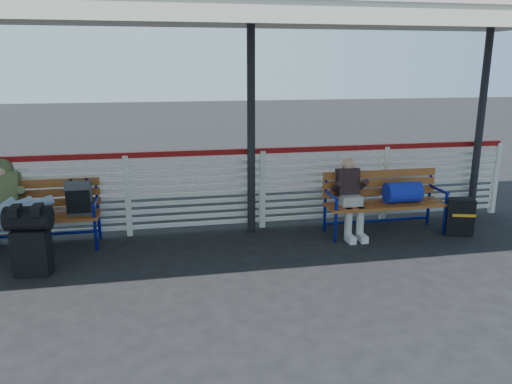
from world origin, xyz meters
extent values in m
plane|color=black|center=(0.00, 0.00, 0.00)|extent=(60.00, 60.00, 0.00)
cube|color=silver|center=(0.00, 1.90, 0.60)|extent=(12.00, 0.04, 1.04)
cube|color=maroon|center=(0.00, 1.90, 1.20)|extent=(12.00, 0.06, 0.08)
cube|color=silver|center=(6.00, 1.90, 0.60)|extent=(0.08, 0.08, 1.20)
cube|color=silver|center=(0.00, 0.90, 3.08)|extent=(12.60, 3.60, 0.16)
cube|color=silver|center=(0.00, -0.85, 2.95)|extent=(12.60, 0.06, 0.30)
cylinder|color=black|center=(1.80, 1.75, 1.50)|extent=(0.12, 0.12, 3.00)
cylinder|color=black|center=(5.50, 1.75, 1.50)|extent=(0.12, 0.12, 3.00)
cube|color=black|center=(-1.07, 0.67, 0.28)|extent=(0.44, 0.29, 0.56)
cylinder|color=black|center=(-1.07, 0.67, 0.71)|extent=(0.54, 0.35, 0.29)
cube|color=#9F5A1E|center=(-1.27, 1.55, 0.45)|extent=(1.80, 0.50, 0.04)
cube|color=#9F5A1E|center=(-1.27, 1.81, 0.72)|extent=(1.80, 0.10, 0.40)
cylinder|color=navy|center=(-0.42, 1.35, 0.23)|extent=(0.04, 0.04, 0.45)
cylinder|color=navy|center=(-0.42, 1.82, 0.45)|extent=(0.04, 0.04, 0.90)
cube|color=#46494E|center=(-0.62, 1.55, 0.70)|extent=(0.32, 0.20, 0.46)
cube|color=#9F5A1E|center=(3.73, 1.24, 0.45)|extent=(1.80, 0.50, 0.04)
cube|color=#9F5A1E|center=(3.73, 1.50, 0.72)|extent=(1.80, 0.10, 0.40)
cylinder|color=navy|center=(2.88, 1.04, 0.23)|extent=(0.04, 0.04, 0.45)
cylinder|color=navy|center=(4.58, 1.04, 0.23)|extent=(0.04, 0.04, 0.45)
cylinder|color=navy|center=(2.88, 1.51, 0.45)|extent=(0.04, 0.04, 0.90)
cylinder|color=navy|center=(4.58, 1.51, 0.45)|extent=(0.04, 0.04, 0.90)
cylinder|color=#101695|center=(3.98, 1.24, 0.62)|extent=(0.53, 0.31, 0.31)
cube|color=#8C9BBD|center=(-1.62, 1.55, 0.54)|extent=(0.36, 0.26, 0.18)
cube|color=#4C582E|center=(-1.62, 1.75, 0.80)|extent=(0.42, 0.38, 0.53)
sphere|color=#4C582E|center=(-1.62, 1.85, 1.08)|extent=(0.28, 0.28, 0.28)
sphere|color=tan|center=(-1.62, 1.81, 1.07)|extent=(0.21, 0.21, 0.21)
cube|color=black|center=(-1.19, 0.61, 0.82)|extent=(0.11, 0.27, 0.10)
cube|color=black|center=(-0.95, 0.61, 0.82)|extent=(0.11, 0.27, 0.10)
cube|color=#AFAB9E|center=(3.18, 1.27, 0.53)|extent=(0.30, 0.24, 0.16)
cube|color=black|center=(3.18, 1.41, 0.78)|extent=(0.32, 0.23, 0.42)
sphere|color=tan|center=(3.18, 1.43, 1.05)|extent=(0.19, 0.19, 0.19)
cylinder|color=#AFAB9E|center=(3.09, 1.09, 0.24)|extent=(0.11, 0.11, 0.46)
cylinder|color=#AFAB9E|center=(3.27, 1.09, 0.24)|extent=(0.11, 0.11, 0.46)
cube|color=silver|center=(3.09, 0.99, 0.05)|extent=(0.10, 0.24, 0.10)
cube|color=silver|center=(3.27, 0.99, 0.05)|extent=(0.10, 0.24, 0.10)
cube|color=black|center=(4.78, 0.99, 0.27)|extent=(0.44, 0.32, 0.55)
cube|color=orange|center=(4.78, 0.87, 0.33)|extent=(0.32, 0.11, 0.04)
camera|label=1|loc=(0.46, -5.32, 2.45)|focal=35.00mm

